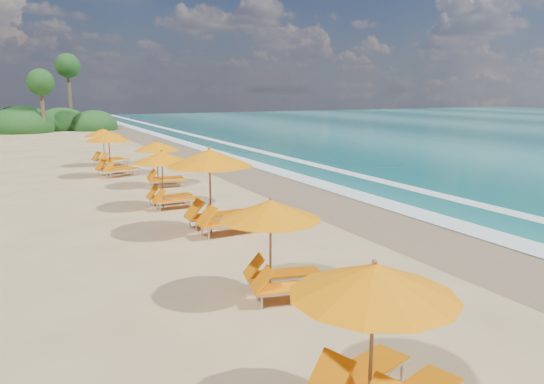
{
  "coord_description": "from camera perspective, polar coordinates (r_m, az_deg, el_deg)",
  "views": [
    {
      "loc": [
        -6.89,
        -13.82,
        4.24
      ],
      "look_at": [
        0.0,
        0.0,
        1.2
      ],
      "focal_mm": 34.33,
      "sensor_mm": 36.0,
      "label": 1
    }
  ],
  "objects": [
    {
      "name": "ground",
      "position": [
        16.01,
        0.0,
        -4.22
      ],
      "size": [
        160.0,
        160.0,
        0.0
      ],
      "primitive_type": "plane",
      "color": "tan",
      "rests_on": "ground"
    },
    {
      "name": "wet_sand",
      "position": [
        18.1,
        11.42,
        -2.62
      ],
      "size": [
        4.0,
        160.0,
        0.01
      ],
      "primitive_type": "cube",
      "color": "#8C7253",
      "rests_on": "ground"
    },
    {
      "name": "surf_foam",
      "position": [
        19.84,
        17.6,
        -1.66
      ],
      "size": [
        4.0,
        160.0,
        0.01
      ],
      "color": "white",
      "rests_on": "ground"
    },
    {
      "name": "station_2",
      "position": [
        7.07,
        11.73,
        -14.31
      ],
      "size": [
        2.77,
        2.7,
        2.19
      ],
      "rotation": [
        0.0,
        0.0,
        0.3
      ],
      "color": "olive",
      "rests_on": "ground"
    },
    {
      "name": "station_3",
      "position": [
        10.71,
        0.69,
        -5.4
      ],
      "size": [
        2.61,
        2.52,
        2.13
      ],
      "rotation": [
        0.0,
        0.0,
        -0.23
      ],
      "color": "olive",
      "rests_on": "ground"
    },
    {
      "name": "station_4",
      "position": [
        15.6,
        -6.12,
        0.81
      ],
      "size": [
        2.87,
        2.66,
        2.61
      ],
      "rotation": [
        0.0,
        0.0,
        0.04
      ],
      "color": "olive",
      "rests_on": "ground"
    },
    {
      "name": "station_5",
      "position": [
        19.27,
        -11.46,
        1.83
      ],
      "size": [
        2.35,
        2.18,
        2.14
      ],
      "rotation": [
        0.0,
        0.0,
        0.04
      ],
      "color": "olive",
      "rests_on": "ground"
    },
    {
      "name": "station_6",
      "position": [
        23.62,
        -12.08,
        3.4
      ],
      "size": [
        2.41,
        2.28,
        2.07
      ],
      "rotation": [
        0.0,
        0.0,
        -0.13
      ],
      "color": "olive",
      "rests_on": "ground"
    },
    {
      "name": "station_7",
      "position": [
        27.02,
        -17.06,
        4.34
      ],
      "size": [
        2.86,
        2.79,
        2.27
      ],
      "rotation": [
        0.0,
        0.0,
        0.29
      ],
      "color": "olive",
      "rests_on": "ground"
    },
    {
      "name": "station_8",
      "position": [
        30.99,
        -17.7,
        5.0
      ],
      "size": [
        2.76,
        2.71,
        2.16
      ],
      "rotation": [
        0.0,
        0.0,
        0.34
      ],
      "color": "olive",
      "rests_on": "ground"
    }
  ]
}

